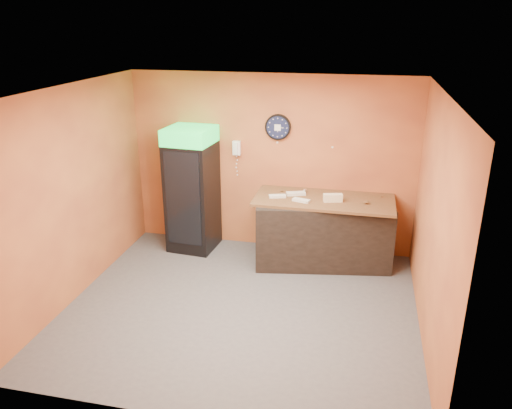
# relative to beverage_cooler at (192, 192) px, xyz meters

# --- Properties ---
(floor) EXTENTS (4.50, 4.50, 0.00)m
(floor) POSITION_rel_beverage_cooler_xyz_m (1.20, -1.61, -0.98)
(floor) COLOR #47474C
(floor) RESTS_ON ground
(back_wall) EXTENTS (4.50, 0.02, 2.80)m
(back_wall) POSITION_rel_beverage_cooler_xyz_m (1.20, 0.39, 0.42)
(back_wall) COLOR #CB7139
(back_wall) RESTS_ON floor
(left_wall) EXTENTS (0.02, 4.00, 2.80)m
(left_wall) POSITION_rel_beverage_cooler_xyz_m (-1.05, -1.61, 0.42)
(left_wall) COLOR #CB7139
(left_wall) RESTS_ON floor
(right_wall) EXTENTS (0.02, 4.00, 2.80)m
(right_wall) POSITION_rel_beverage_cooler_xyz_m (3.45, -1.61, 0.42)
(right_wall) COLOR #CB7139
(right_wall) RESTS_ON floor
(ceiling) EXTENTS (4.50, 4.00, 0.02)m
(ceiling) POSITION_rel_beverage_cooler_xyz_m (1.20, -1.61, 1.82)
(ceiling) COLOR white
(ceiling) RESTS_ON back_wall
(beverage_cooler) EXTENTS (0.76, 0.77, 2.00)m
(beverage_cooler) POSITION_rel_beverage_cooler_xyz_m (0.00, 0.00, 0.00)
(beverage_cooler) COLOR black
(beverage_cooler) RESTS_ON floor
(prep_counter) EXTENTS (2.12, 1.21, 1.00)m
(prep_counter) POSITION_rel_beverage_cooler_xyz_m (2.10, -0.05, -0.47)
(prep_counter) COLOR black
(prep_counter) RESTS_ON floor
(wall_clock) EXTENTS (0.40, 0.06, 0.40)m
(wall_clock) POSITION_rel_beverage_cooler_xyz_m (1.31, 0.37, 1.02)
(wall_clock) COLOR black
(wall_clock) RESTS_ON back_wall
(wall_phone) EXTENTS (0.12, 0.11, 0.23)m
(wall_phone) POSITION_rel_beverage_cooler_xyz_m (0.66, 0.34, 0.66)
(wall_phone) COLOR white
(wall_phone) RESTS_ON back_wall
(butcher_paper) EXTENTS (2.07, 0.97, 0.04)m
(butcher_paper) POSITION_rel_beverage_cooler_xyz_m (2.10, -0.05, 0.05)
(butcher_paper) COLOR brown
(butcher_paper) RESTS_ON prep_counter
(sub_roll_stack) EXTENTS (0.29, 0.16, 0.12)m
(sub_roll_stack) POSITION_rel_beverage_cooler_xyz_m (2.23, -0.16, 0.12)
(sub_roll_stack) COLOR #F7E9C0
(sub_roll_stack) RESTS_ON butcher_paper
(wrapped_sandwich_left) EXTENTS (0.27, 0.17, 0.04)m
(wrapped_sandwich_left) POSITION_rel_beverage_cooler_xyz_m (1.41, -0.15, 0.08)
(wrapped_sandwich_left) COLOR silver
(wrapped_sandwich_left) RESTS_ON butcher_paper
(wrapped_sandwich_mid) EXTENTS (0.27, 0.16, 0.04)m
(wrapped_sandwich_mid) POSITION_rel_beverage_cooler_xyz_m (1.78, -0.25, 0.08)
(wrapped_sandwich_mid) COLOR silver
(wrapped_sandwich_mid) RESTS_ON butcher_paper
(wrapped_sandwich_right) EXTENTS (0.31, 0.20, 0.04)m
(wrapped_sandwich_right) POSITION_rel_beverage_cooler_xyz_m (1.66, 0.02, 0.09)
(wrapped_sandwich_right) COLOR silver
(wrapped_sandwich_right) RESTS_ON butcher_paper
(kitchen_tool) EXTENTS (0.06, 0.06, 0.06)m
(kitchen_tool) POSITION_rel_beverage_cooler_xyz_m (1.78, 0.14, 0.10)
(kitchen_tool) COLOR silver
(kitchen_tool) RESTS_ON butcher_paper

